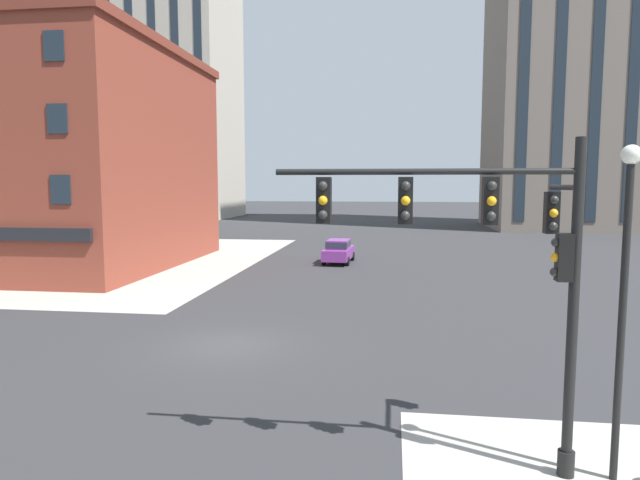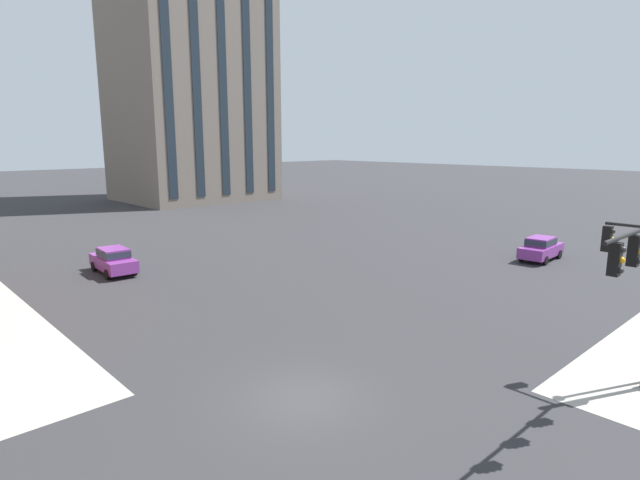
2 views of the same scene
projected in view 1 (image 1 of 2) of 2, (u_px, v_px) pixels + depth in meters
ground_plane at (227, 345)px, 19.34m from camera, size 320.00×320.00×0.00m
sidewalk_far_corner at (51, 259)px, 41.71m from camera, size 32.00×32.00×0.02m
traffic_signal_main at (503, 253)px, 10.58m from camera, size 5.84×2.09×6.50m
street_lamp_corner_near at (624, 279)px, 10.14m from camera, size 0.36×0.36×6.35m
car_main_northbound_far at (339, 250)px, 39.40m from camera, size 2.08×4.49×1.68m
storefront_block_near_corner at (23, 158)px, 38.36m from camera, size 22.38×19.21×14.91m
residential_tower_skyline_left at (176, 33)px, 90.64m from camera, size 18.11×19.08×61.01m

